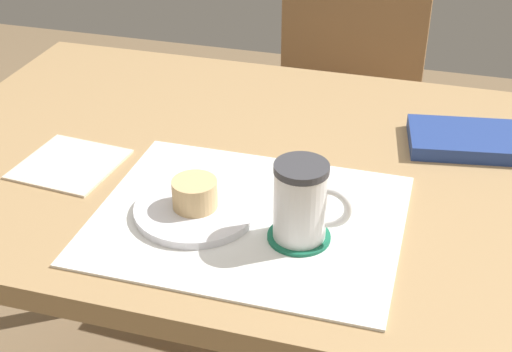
# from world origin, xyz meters

# --- Properties ---
(dining_table) EXTENTS (1.34, 0.78, 0.73)m
(dining_table) POSITION_xyz_m (0.00, 0.00, 0.65)
(dining_table) COLOR tan
(dining_table) RESTS_ON ground_plane
(wooden_chair) EXTENTS (0.44, 0.44, 0.85)m
(wooden_chair) POSITION_xyz_m (-0.07, 0.71, 0.48)
(wooden_chair) COLOR #997047
(wooden_chair) RESTS_ON ground_plane
(placemat) EXTENTS (0.43, 0.35, 0.00)m
(placemat) POSITION_xyz_m (-0.06, -0.17, 0.73)
(placemat) COLOR white
(placemat) RESTS_ON dining_table
(pastry_plate) EXTENTS (0.18, 0.18, 0.01)m
(pastry_plate) POSITION_xyz_m (-0.13, -0.17, 0.74)
(pastry_plate) COLOR white
(pastry_plate) RESTS_ON placemat
(pastry) EXTENTS (0.06, 0.06, 0.04)m
(pastry) POSITION_xyz_m (-0.13, -0.17, 0.76)
(pastry) COLOR #E5BC7F
(pastry) RESTS_ON pastry_plate
(coffee_coaster) EXTENTS (0.09, 0.09, 0.00)m
(coffee_coaster) POSITION_xyz_m (0.02, -0.19, 0.73)
(coffee_coaster) COLOR #196B4C
(coffee_coaster) RESTS_ON placemat
(coffee_mug) EXTENTS (0.11, 0.07, 0.11)m
(coffee_mug) POSITION_xyz_m (0.03, -0.19, 0.79)
(coffee_mug) COLOR white
(coffee_mug) RESTS_ON coffee_coaster
(paper_napkin) EXTENTS (0.16, 0.16, 0.00)m
(paper_napkin) POSITION_xyz_m (-0.38, -0.10, 0.73)
(paper_napkin) COLOR silver
(paper_napkin) RESTS_ON dining_table
(small_book) EXTENTS (0.20, 0.15, 0.02)m
(small_book) POSITION_xyz_m (0.23, 0.14, 0.74)
(small_book) COLOR navy
(small_book) RESTS_ON dining_table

